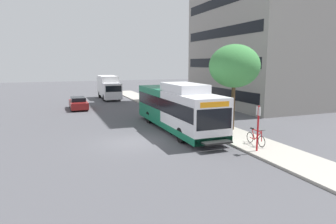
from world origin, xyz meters
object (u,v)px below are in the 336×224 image
Objects in this scene: bicycle_parked at (256,138)px; parked_car_far_lane at (78,103)px; transit_bus at (176,108)px; bus_stop_sign_pole at (258,125)px; box_truck_background at (109,87)px; street_tree_near_stop at (234,66)px.

parked_car_far_lane reaches higher than bicycle_parked.
transit_bus is 6.74m from bicycle_parked.
box_truck_background reaches higher than bus_stop_sign_pole.
street_tree_near_stop is at bearing -26.98° from transit_bus.
street_tree_near_stop reaches higher than transit_bus.
bus_stop_sign_pole reaches higher than bicycle_parked.
transit_bus reaches higher than box_truck_background.
transit_bus is at bearing 105.47° from bus_stop_sign_pole.
box_truck_background is (-4.03, 27.63, 1.18)m from bicycle_parked.
bicycle_parked is 0.39× the size of parked_car_far_lane.
parked_car_far_lane is 9.51m from box_truck_background.
transit_bus is at bearing -86.53° from box_truck_background.
street_tree_near_stop is (1.79, 5.22, 3.20)m from bus_stop_sign_pole.
street_tree_near_stop reaches higher than bicycle_parked.
street_tree_near_stop is at bearing -57.19° from parked_car_far_lane.
box_truck_background reaches higher than parked_car_far_lane.
box_truck_background is (-1.31, 21.58, 0.04)m from transit_bus.
bicycle_parked is 21.44m from parked_car_far_lane.
parked_car_far_lane is (-6.15, 13.46, -1.04)m from transit_bus.
parked_car_far_lane is 0.64× the size of box_truck_background.
transit_bus is 1.75× the size of box_truck_background.
transit_bus is 14.83m from parked_car_far_lane.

